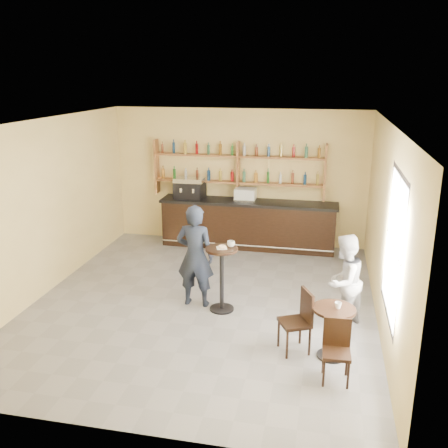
% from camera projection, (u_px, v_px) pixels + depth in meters
% --- Properties ---
extents(floor, '(7.00, 7.00, 0.00)m').
position_uv_depth(floor, '(204.00, 302.00, 9.02)').
color(floor, slate).
rests_on(floor, ground).
extents(ceiling, '(7.00, 7.00, 0.00)m').
position_uv_depth(ceiling, '(202.00, 122.00, 8.09)').
color(ceiling, white).
rests_on(ceiling, wall_back).
extents(wall_back, '(7.00, 0.00, 7.00)m').
position_uv_depth(wall_back, '(239.00, 177.00, 11.83)').
color(wall_back, '#F1D589').
rests_on(wall_back, floor).
extents(wall_front, '(7.00, 0.00, 7.00)m').
position_uv_depth(wall_front, '(122.00, 307.00, 5.27)').
color(wall_front, '#F1D589').
rests_on(wall_front, floor).
extents(wall_left, '(0.00, 7.00, 7.00)m').
position_uv_depth(wall_left, '(44.00, 208.00, 9.14)').
color(wall_left, '#F1D589').
rests_on(wall_left, floor).
extents(wall_right, '(0.00, 7.00, 7.00)m').
position_uv_depth(wall_right, '(385.00, 228.00, 7.96)').
color(wall_right, '#F1D589').
rests_on(wall_right, floor).
extents(window_pane, '(0.00, 2.00, 2.00)m').
position_uv_depth(window_pane, '(394.00, 246.00, 6.81)').
color(window_pane, white).
rests_on(window_pane, wall_right).
extents(window_frame, '(0.04, 1.70, 2.10)m').
position_uv_depth(window_frame, '(394.00, 246.00, 6.81)').
color(window_frame, black).
rests_on(window_frame, wall_right).
extents(shelf_unit, '(4.00, 0.26, 1.40)m').
position_uv_depth(shelf_unit, '(238.00, 169.00, 11.65)').
color(shelf_unit, brown).
rests_on(shelf_unit, wall_back).
extents(liquor_bottles, '(3.68, 0.10, 1.00)m').
position_uv_depth(liquor_bottles, '(238.00, 162.00, 11.60)').
color(liquor_bottles, '#8C5919').
rests_on(liquor_bottles, shelf_unit).
extents(bar_counter, '(4.12, 0.80, 1.12)m').
position_uv_depth(bar_counter, '(248.00, 224.00, 11.75)').
color(bar_counter, black).
rests_on(bar_counter, floor).
extents(espresso_machine, '(0.73, 0.50, 0.49)m').
position_uv_depth(espresso_machine, '(190.00, 188.00, 11.79)').
color(espresso_machine, black).
rests_on(espresso_machine, bar_counter).
extents(pastry_case, '(0.55, 0.46, 0.30)m').
position_uv_depth(pastry_case, '(245.00, 195.00, 11.56)').
color(pastry_case, silver).
rests_on(pastry_case, bar_counter).
extents(pedestal_table, '(0.59, 0.59, 1.14)m').
position_uv_depth(pedestal_table, '(222.00, 279.00, 8.56)').
color(pedestal_table, black).
rests_on(pedestal_table, floor).
extents(napkin, '(0.22, 0.22, 0.00)m').
position_uv_depth(napkin, '(222.00, 248.00, 8.40)').
color(napkin, white).
rests_on(napkin, pedestal_table).
extents(donut, '(0.17, 0.17, 0.05)m').
position_uv_depth(donut, '(222.00, 247.00, 8.38)').
color(donut, '#E19E52').
rests_on(donut, napkin).
extents(cup_pedestal, '(0.16, 0.16, 0.10)m').
position_uv_depth(cup_pedestal, '(231.00, 244.00, 8.45)').
color(cup_pedestal, white).
rests_on(cup_pedestal, pedestal_table).
extents(man_main, '(0.68, 0.46, 1.83)m').
position_uv_depth(man_main, '(195.00, 256.00, 8.68)').
color(man_main, black).
rests_on(man_main, floor).
extents(cafe_table, '(0.69, 0.69, 0.78)m').
position_uv_depth(cafe_table, '(332.00, 333.00, 7.17)').
color(cafe_table, black).
rests_on(cafe_table, floor).
extents(cup_cafe, '(0.12, 0.12, 0.09)m').
position_uv_depth(cup_cafe, '(338.00, 305.00, 7.03)').
color(cup_cafe, white).
rests_on(cup_cafe, cafe_table).
extents(chair_west, '(0.55, 0.55, 0.95)m').
position_uv_depth(chair_west, '(295.00, 322.00, 7.30)').
color(chair_west, black).
rests_on(chair_west, floor).
extents(chair_south, '(0.38, 0.38, 0.85)m').
position_uv_depth(chair_south, '(337.00, 353.00, 6.59)').
color(chair_south, black).
rests_on(chair_south, floor).
extents(patron_second, '(0.90, 0.96, 1.56)m').
position_uv_depth(patron_second, '(344.00, 281.00, 7.96)').
color(patron_second, '#A7A7AC').
rests_on(patron_second, floor).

